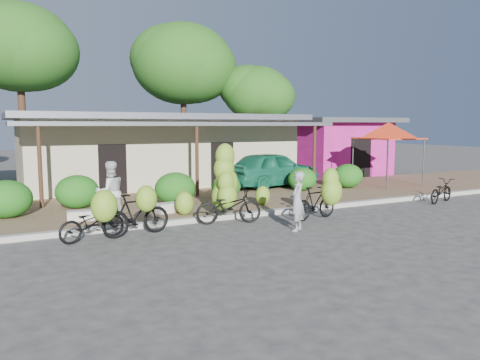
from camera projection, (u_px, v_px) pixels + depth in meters
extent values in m
plane|color=#3E3B39|center=(284.00, 229.00, 12.85)|extent=(100.00, 100.00, 0.00)
cube|color=#886549|center=(209.00, 201.00, 17.23)|extent=(60.00, 6.00, 0.12)
cube|color=#A8A399|center=(248.00, 214.00, 14.60)|extent=(60.00, 0.25, 0.15)
cube|color=#C1B491|center=(157.00, 153.00, 22.32)|extent=(12.00, 6.00, 3.10)
cube|color=slate|center=(156.00, 117.00, 22.12)|extent=(13.00, 7.00, 0.25)
cube|color=black|center=(179.00, 167.00, 19.78)|extent=(1.40, 0.12, 2.20)
cube|color=slate|center=(188.00, 124.00, 18.65)|extent=(13.00, 2.00, 0.15)
cylinder|color=#472D1C|center=(40.00, 169.00, 15.43)|extent=(0.14, 0.14, 2.85)
cylinder|color=#472D1C|center=(197.00, 162.00, 18.04)|extent=(0.14, 0.14, 2.85)
cylinder|color=#472D1C|center=(314.00, 158.00, 20.64)|extent=(0.14, 0.14, 2.85)
cube|color=#D92189|center=(331.00, 149.00, 27.22)|extent=(5.00, 5.00, 3.00)
cube|color=slate|center=(332.00, 120.00, 27.03)|extent=(6.00, 6.00, 0.25)
cube|color=black|center=(360.00, 158.00, 25.11)|extent=(1.40, 0.12, 2.20)
cylinder|color=#472D1C|center=(22.00, 111.00, 23.91)|extent=(0.36, 0.36, 7.14)
ellipsoid|color=#194B12|center=(19.00, 47.00, 23.54)|extent=(5.55, 5.55, 4.44)
ellipsoid|color=#194B12|center=(7.00, 41.00, 23.53)|extent=(4.72, 4.72, 3.77)
cylinder|color=#472D1C|center=(184.00, 115.00, 28.55)|extent=(0.36, 0.36, 6.91)
ellipsoid|color=#194B12|center=(183.00, 64.00, 28.19)|extent=(6.07, 6.07, 4.85)
ellipsoid|color=#194B12|center=(173.00, 59.00, 28.19)|extent=(5.16, 5.16, 4.13)
cylinder|color=#472D1C|center=(257.00, 130.00, 28.77)|extent=(0.36, 0.36, 5.08)
ellipsoid|color=#194B12|center=(257.00, 93.00, 28.51)|extent=(4.11, 4.11, 3.29)
ellipsoid|color=#194B12|center=(247.00, 88.00, 28.50)|extent=(3.49, 3.49, 2.79)
ellipsoid|color=#1D6316|center=(7.00, 199.00, 13.78)|extent=(1.44, 1.30, 1.12)
ellipsoid|color=#1D6316|center=(77.00, 192.00, 15.40)|extent=(1.41, 1.27, 1.10)
ellipsoid|color=#1D6316|center=(175.00, 188.00, 16.14)|extent=(1.43, 1.29, 1.12)
ellipsoid|color=#1D6316|center=(226.00, 187.00, 17.53)|extent=(1.12, 1.01, 0.87)
ellipsoid|color=#1D6316|center=(302.00, 179.00, 19.60)|extent=(1.24, 1.11, 0.97)
ellipsoid|color=#1D6316|center=(348.00, 176.00, 20.43)|extent=(1.35, 1.21, 1.05)
cylinder|color=#59595E|center=(388.00, 165.00, 20.02)|extent=(0.05, 0.05, 2.10)
cylinder|color=#59595E|center=(424.00, 163.00, 21.05)|extent=(0.05, 0.05, 2.10)
cylinder|color=#59595E|center=(353.00, 161.00, 21.95)|extent=(0.05, 0.05, 2.10)
cylinder|color=#59595E|center=(387.00, 160.00, 22.98)|extent=(0.05, 0.05, 2.10)
cube|color=red|center=(388.00, 138.00, 21.37)|extent=(2.40, 2.40, 0.06)
cone|color=red|center=(389.00, 130.00, 21.33)|extent=(3.50, 3.50, 0.70)
imported|color=black|center=(92.00, 223.00, 11.57)|extent=(1.81, 1.05, 0.90)
ellipsoid|color=#89B22C|center=(104.00, 206.00, 11.04)|extent=(0.63, 0.53, 0.78)
imported|color=black|center=(136.00, 214.00, 12.07)|extent=(1.90, 0.78, 1.11)
ellipsoid|color=#89B22C|center=(146.00, 199.00, 11.50)|extent=(0.53, 0.45, 0.66)
imported|color=black|center=(229.00, 207.00, 13.55)|extent=(2.01, 1.15, 1.00)
ellipsoid|color=#89B22C|center=(224.00, 196.00, 14.05)|extent=(0.75, 0.63, 0.93)
ellipsoid|color=#89B22C|center=(227.00, 183.00, 14.02)|extent=(0.71, 0.60, 0.88)
ellipsoid|color=#89B22C|center=(224.00, 169.00, 13.95)|extent=(0.64, 0.54, 0.80)
ellipsoid|color=#89B22C|center=(225.00, 156.00, 13.91)|extent=(0.60, 0.51, 0.75)
ellipsoid|color=#89B22C|center=(227.00, 196.00, 13.71)|extent=(0.60, 0.51, 0.75)
ellipsoid|color=#89B22C|center=(226.00, 182.00, 13.65)|extent=(0.50, 0.43, 0.63)
imported|color=black|center=(315.00, 203.00, 14.16)|extent=(1.73, 0.72, 1.01)
ellipsoid|color=#89B22C|center=(332.00, 192.00, 13.59)|extent=(0.66, 0.56, 0.82)
ellipsoid|color=#89B22C|center=(331.00, 179.00, 13.59)|extent=(0.52, 0.44, 0.65)
imported|color=black|center=(441.00, 191.00, 17.23)|extent=(1.76, 1.03, 0.87)
ellipsoid|color=#89B22C|center=(185.00, 203.00, 14.26)|extent=(0.58, 0.49, 0.72)
ellipsoid|color=#89B22C|center=(184.00, 202.00, 14.64)|extent=(0.55, 0.47, 0.69)
ellipsoid|color=#89B22C|center=(263.00, 195.00, 16.05)|extent=(0.53, 0.45, 0.66)
cube|color=beige|center=(170.00, 207.00, 14.72)|extent=(0.91, 0.55, 0.30)
cube|color=beige|center=(81.00, 215.00, 13.47)|extent=(0.79, 0.46, 0.28)
imported|color=gray|center=(297.00, 201.00, 12.59)|extent=(0.70, 0.68, 1.62)
imported|color=silver|center=(110.00, 192.00, 13.11)|extent=(0.92, 0.76, 1.73)
imported|color=#176A4B|center=(272.00, 169.00, 20.74)|extent=(4.90, 2.70, 1.58)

